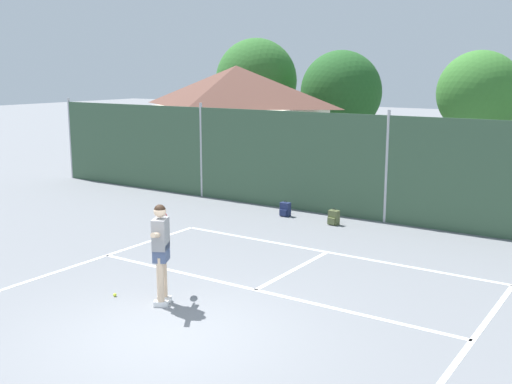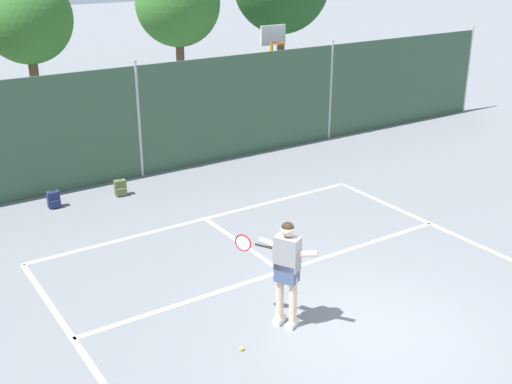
{
  "view_description": "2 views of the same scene",
  "coord_description": "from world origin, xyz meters",
  "views": [
    {
      "loc": [
        6.27,
        -6.95,
        4.18
      ],
      "look_at": [
        -1.54,
        4.81,
        1.38
      ],
      "focal_mm": 43.27,
      "sensor_mm": 36.0,
      "label": 1
    },
    {
      "loc": [
        -6.44,
        -6.41,
        5.92
      ],
      "look_at": [
        0.21,
        3.69,
        1.2
      ],
      "focal_mm": 45.08,
      "sensor_mm": 36.0,
      "label": 2
    }
  ],
  "objects": [
    {
      "name": "ground_plane",
      "position": [
        0.0,
        0.0,
        0.0
      ],
      "size": [
        120.0,
        120.0,
        0.0
      ],
      "primitive_type": "plane",
      "color": "slate"
    },
    {
      "name": "court_markings",
      "position": [
        0.0,
        0.65,
        0.0
      ],
      "size": [
        8.3,
        11.1,
        0.01
      ],
      "color": "white",
      "rests_on": "ground"
    },
    {
      "name": "chainlink_fence",
      "position": [
        0.0,
        9.0,
        1.49
      ],
      "size": [
        26.09,
        0.09,
        3.12
      ],
      "color": "#38563D",
      "rests_on": "ground"
    },
    {
      "name": "basketball_hoop",
      "position": [
        5.07,
        10.17,
        2.31
      ],
      "size": [
        0.9,
        0.67,
        3.55
      ],
      "color": "yellow",
      "rests_on": "ground"
    },
    {
      "name": "treeline_backdrop",
      "position": [
        1.11,
        18.73,
        3.66
      ],
      "size": [
        26.63,
        4.14,
        6.47
      ],
      "color": "brown",
      "rests_on": "ground"
    },
    {
      "name": "tennis_player",
      "position": [
        -1.02,
        0.95,
        1.11
      ],
      "size": [
        0.82,
        1.24,
        1.85
      ],
      "color": "silver",
      "rests_on": "ground"
    },
    {
      "name": "tennis_ball",
      "position": [
        -2.01,
        0.72,
        0.03
      ],
      "size": [
        0.07,
        0.07,
        0.07
      ],
      "primitive_type": "sphere",
      "color": "#CCE033",
      "rests_on": "ground"
    },
    {
      "name": "backpack_navy",
      "position": [
        -2.68,
        8.07,
        0.19
      ],
      "size": [
        0.29,
        0.25,
        0.46
      ],
      "color": "navy",
      "rests_on": "ground"
    },
    {
      "name": "backpack_olive",
      "position": [
        -1.05,
        7.93,
        0.19
      ],
      "size": [
        0.3,
        0.27,
        0.46
      ],
      "color": "#566038",
      "rests_on": "ground"
    }
  ]
}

